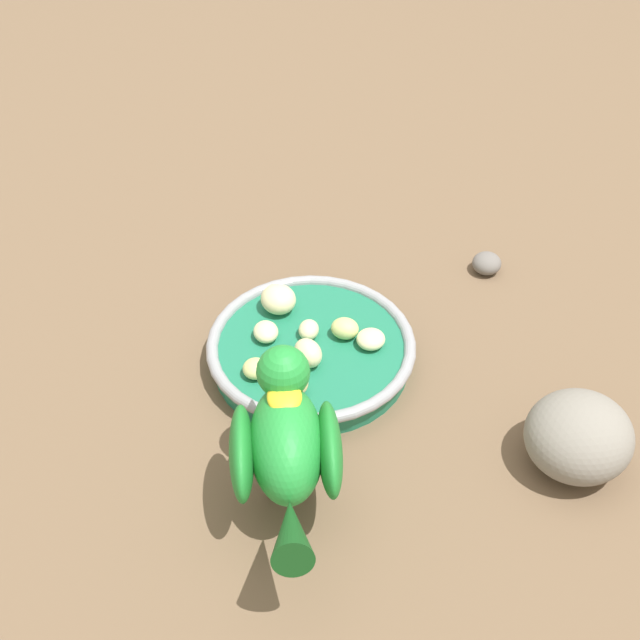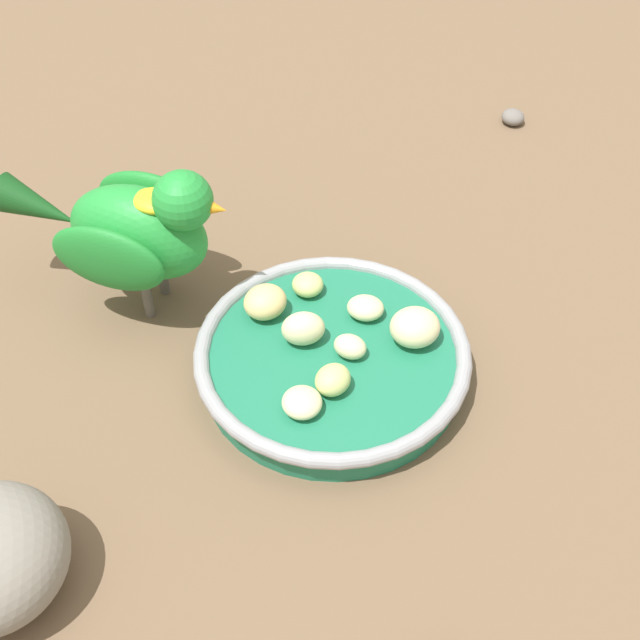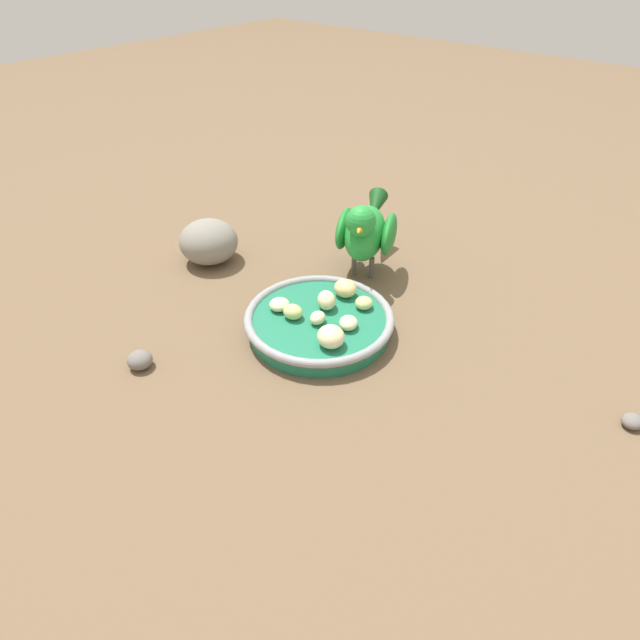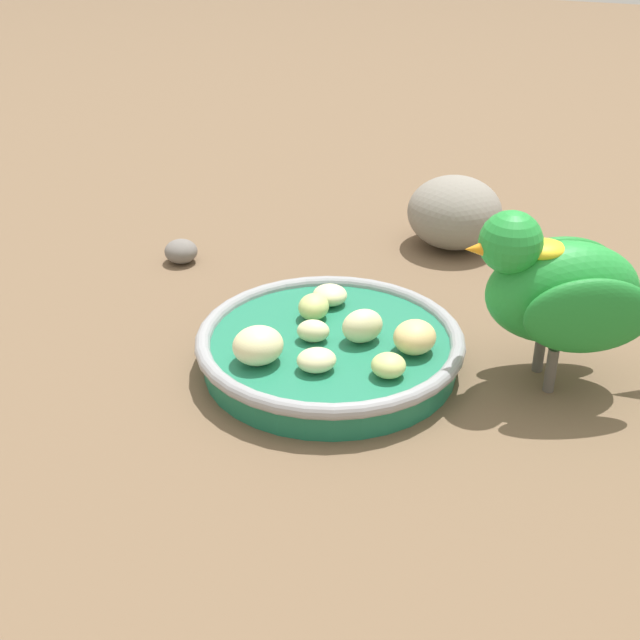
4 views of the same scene
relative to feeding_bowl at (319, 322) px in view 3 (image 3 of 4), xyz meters
name	(u,v)px [view 3 (image 3 of 4)]	position (x,y,z in m)	size (l,w,h in m)	color
ground_plane	(319,323)	(-0.01, 0.02, -0.02)	(4.00, 4.00, 0.00)	brown
feeding_bowl	(319,322)	(0.00, 0.00, 0.00)	(0.21, 0.21, 0.03)	#1E7251
apple_piece_0	(318,318)	(0.01, -0.01, 0.02)	(0.02, 0.02, 0.02)	beige
apple_piece_1	(279,304)	(-0.05, -0.02, 0.02)	(0.03, 0.03, 0.02)	beige
apple_piece_2	(331,337)	(0.05, -0.04, 0.02)	(0.04, 0.03, 0.03)	beige
apple_piece_3	(348,323)	(0.04, 0.01, 0.02)	(0.03, 0.02, 0.02)	beige
apple_piece_4	(327,300)	(-0.01, 0.02, 0.02)	(0.03, 0.02, 0.03)	beige
apple_piece_5	(293,312)	(-0.03, -0.02, 0.02)	(0.03, 0.02, 0.02)	#C6D17A
apple_piece_6	(364,303)	(0.03, 0.06, 0.02)	(0.02, 0.02, 0.02)	#C6D17A
apple_piece_7	(345,288)	(-0.01, 0.06, 0.02)	(0.03, 0.03, 0.02)	#E5C67F
parrot	(366,229)	(-0.05, 0.16, 0.06)	(0.12, 0.19, 0.14)	#59544C
rock_large	(209,242)	(-0.26, 0.03, 0.02)	(0.10, 0.09, 0.07)	gray
pebble_0	(140,360)	(-0.13, -0.20, -0.01)	(0.03, 0.03, 0.02)	slate
pebble_1	(632,421)	(0.38, 0.09, -0.01)	(0.02, 0.02, 0.02)	slate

